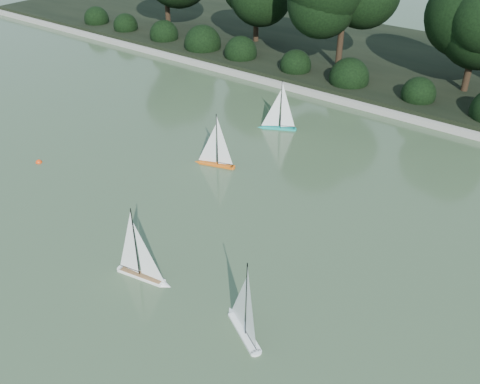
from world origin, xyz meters
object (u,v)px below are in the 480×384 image
Objects in this scene: sailboat_white_a at (242,318)px; sailboat_orange at (213,156)px; sailboat_white_b at (144,268)px; sailboat_teal at (276,121)px; race_buoy at (39,163)px.

sailboat_orange is at bearing 134.25° from sailboat_white_a.
sailboat_white_a is at bearing 1.57° from sailboat_white_b.
sailboat_white_a is at bearing -60.33° from sailboat_teal.
race_buoy is (-7.15, 1.35, -0.24)m from sailboat_white_a.
sailboat_white_b is 5.28m from race_buoy.
sailboat_orange is 2.58m from sailboat_teal.
sailboat_orange is at bearing 35.55° from race_buoy.
sailboat_white_a is 0.99× the size of sailboat_white_b.
sailboat_white_a reaches higher than sailboat_teal.
sailboat_white_b is (-2.07, -0.06, -0.00)m from sailboat_white_a.
sailboat_white_b is 6.63m from sailboat_teal.
sailboat_orange reaches higher than race_buoy.
race_buoy is (-3.51, -5.03, -0.23)m from sailboat_teal.
sailboat_white_b is at bearing -15.53° from race_buoy.
sailboat_teal reaches higher than race_buoy.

